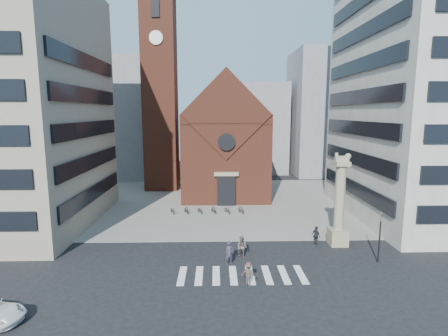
{
  "coord_description": "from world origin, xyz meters",
  "views": [
    {
      "loc": [
        -1.43,
        -27.95,
        12.31
      ],
      "look_at": [
        -0.53,
        8.0,
        6.52
      ],
      "focal_mm": 28.0,
      "sensor_mm": 36.0,
      "label": 1
    }
  ],
  "objects": [
    {
      "name": "pedestrian_1",
      "position": [
        0.81,
        0.22,
        0.94
      ],
      "size": [
        1.15,
        1.1,
        1.87
      ],
      "primitive_type": "imported",
      "rotation": [
        0.0,
        0.0,
        -0.59
      ],
      "color": "#5E514B",
      "rests_on": "ground"
    },
    {
      "name": "building_right",
      "position": [
        24.0,
        12.0,
        16.0
      ],
      "size": [
        18.0,
        22.0,
        32.0
      ],
      "primitive_type": "cube",
      "color": "beige",
      "rests_on": "ground"
    },
    {
      "name": "scooter_2",
      "position": [
        -3.33,
        13.4,
        0.45
      ],
      "size": [
        1.1,
        1.6,
        0.8
      ],
      "primitive_type": "imported",
      "rotation": [
        0.0,
        0.0,
        0.42
      ],
      "color": "black",
      "rests_on": "piazza"
    },
    {
      "name": "scooter_0",
      "position": [
        -6.67,
        13.4,
        0.45
      ],
      "size": [
        1.1,
        1.6,
        0.8
      ],
      "primitive_type": "imported",
      "rotation": [
        0.0,
        0.0,
        0.42
      ],
      "color": "black",
      "rests_on": "piazza"
    },
    {
      "name": "scooter_3",
      "position": [
        -1.66,
        13.4,
        0.49
      ],
      "size": [
        0.98,
        1.51,
        0.88
      ],
      "primitive_type": "imported",
      "rotation": [
        0.0,
        0.0,
        0.42
      ],
      "color": "black",
      "rests_on": "piazza"
    },
    {
      "name": "pedestrian_3",
      "position": [
        0.93,
        -4.46,
        0.84
      ],
      "size": [
        1.24,
        0.99,
        1.68
      ],
      "primitive_type": "imported",
      "rotation": [
        0.0,
        0.0,
        2.75
      ],
      "color": "#493731",
      "rests_on": "ground"
    },
    {
      "name": "scooter_4",
      "position": [
        0.01,
        13.4,
        0.45
      ],
      "size": [
        1.1,
        1.6,
        0.8
      ],
      "primitive_type": "imported",
      "rotation": [
        0.0,
        0.0,
        0.42
      ],
      "color": "black",
      "rests_on": "piazza"
    },
    {
      "name": "scooter_1",
      "position": [
        -5.0,
        13.4,
        0.49
      ],
      "size": [
        0.98,
        1.51,
        0.88
      ],
      "primitive_type": "imported",
      "rotation": [
        0.0,
        0.0,
        0.42
      ],
      "color": "black",
      "rests_on": "piazza"
    },
    {
      "name": "scooter_5",
      "position": [
        1.69,
        13.4,
        0.49
      ],
      "size": [
        0.98,
        1.51,
        0.88
      ],
      "primitive_type": "imported",
      "rotation": [
        0.0,
        0.0,
        0.42
      ],
      "color": "black",
      "rests_on": "piazza"
    },
    {
      "name": "bg_block_mid",
      "position": [
        6.0,
        45.0,
        9.0
      ],
      "size": [
        14.0,
        12.0,
        18.0
      ],
      "primitive_type": "cube",
      "color": "gray",
      "rests_on": "ground"
    },
    {
      "name": "pedestrian_0",
      "position": [
        -0.31,
        -1.1,
        0.99
      ],
      "size": [
        0.84,
        0.69,
        1.98
      ],
      "primitive_type": "imported",
      "rotation": [
        0.0,
        0.0,
        0.35
      ],
      "color": "#312B3C",
      "rests_on": "ground"
    },
    {
      "name": "traffic_light",
      "position": [
        12.0,
        -1.0,
        2.29
      ],
      "size": [
        0.13,
        0.16,
        4.3
      ],
      "color": "black",
      "rests_on": "ground"
    },
    {
      "name": "building_left",
      "position": [
        -24.0,
        10.0,
        13.0
      ],
      "size": [
        18.0,
        20.0,
        26.0
      ],
      "primitive_type": "cube",
      "color": "gray",
      "rests_on": "ground"
    },
    {
      "name": "ground",
      "position": [
        0.0,
        0.0,
        0.0
      ],
      "size": [
        120.0,
        120.0,
        0.0
      ],
      "primitive_type": "plane",
      "color": "black",
      "rests_on": "ground"
    },
    {
      "name": "bg_block_left",
      "position": [
        -20.0,
        40.0,
        11.0
      ],
      "size": [
        16.0,
        14.0,
        22.0
      ],
      "primitive_type": "cube",
      "color": "gray",
      "rests_on": "ground"
    },
    {
      "name": "church",
      "position": [
        0.0,
        25.04,
        7.98
      ],
      "size": [
        12.0,
        16.65,
        18.0
      ],
      "color": "brown",
      "rests_on": "ground"
    },
    {
      "name": "campanile",
      "position": [
        -10.0,
        28.0,
        15.74
      ],
      "size": [
        5.5,
        5.5,
        31.2
      ],
      "color": "brown",
      "rests_on": "ground"
    },
    {
      "name": "lion_column",
      "position": [
        10.01,
        3.0,
        3.46
      ],
      "size": [
        1.63,
        1.6,
        8.68
      ],
      "color": "gray",
      "rests_on": "ground"
    },
    {
      "name": "piazza",
      "position": [
        0.0,
        19.0,
        0.03
      ],
      "size": [
        46.0,
        30.0,
        0.05
      ],
      "primitive_type": "cube",
      "color": "gray",
      "rests_on": "ground"
    },
    {
      "name": "bg_block_right",
      "position": [
        22.0,
        42.0,
        12.0
      ],
      "size": [
        16.0,
        14.0,
        24.0
      ],
      "primitive_type": "cube",
      "color": "gray",
      "rests_on": "ground"
    },
    {
      "name": "zebra_crossing",
      "position": [
        0.55,
        -3.0,
        0.01
      ],
      "size": [
        10.2,
        3.2,
        0.01
      ],
      "primitive_type": null,
      "color": "white",
      "rests_on": "ground"
    },
    {
      "name": "pedestrian_2",
      "position": [
        7.97,
        3.0,
        0.9
      ],
      "size": [
        0.84,
        1.14,
        1.8
      ],
      "primitive_type": "imported",
      "rotation": [
        0.0,
        0.0,
        2.0
      ],
      "color": "#222429",
      "rests_on": "ground"
    }
  ]
}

